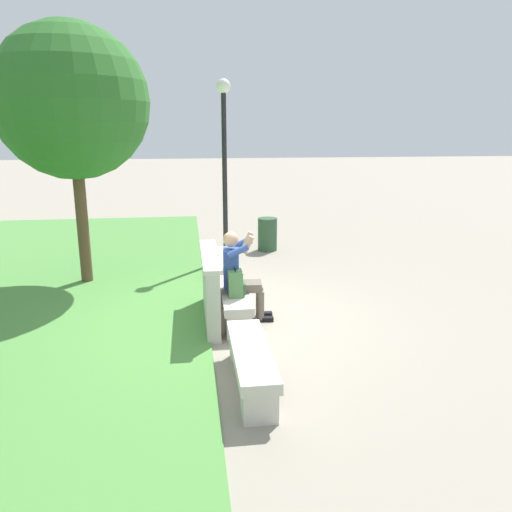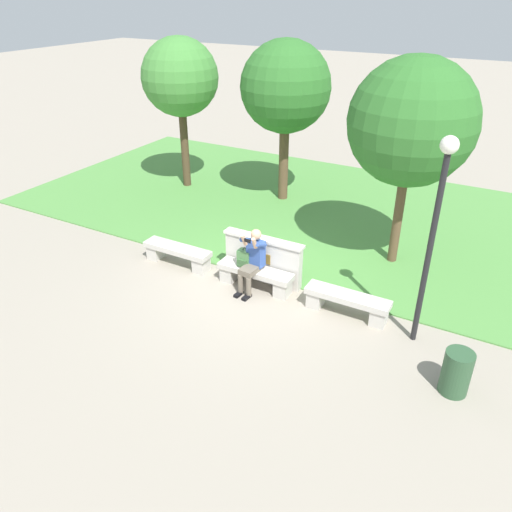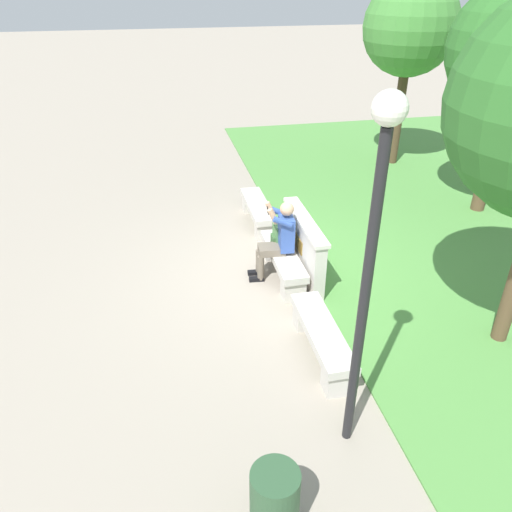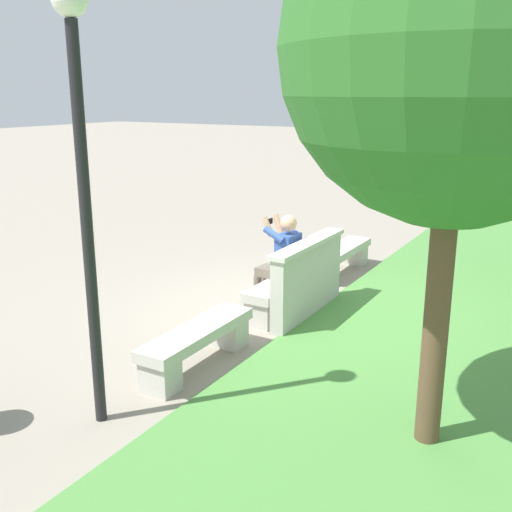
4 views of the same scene
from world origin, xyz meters
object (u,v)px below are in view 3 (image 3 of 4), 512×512
(person_photographer, at_px, (279,237))
(backpack, at_px, (280,236))
(bench_main, at_px, (258,210))
(bench_mid, at_px, (322,338))
(trash_bin, at_px, (275,503))
(bench_near, at_px, (283,261))
(tree_left_background, at_px, (411,28))
(lamp_post, at_px, (372,241))

(person_photographer, bearing_deg, backpack, 162.36)
(bench_main, relative_size, bench_mid, 1.00)
(bench_main, height_order, trash_bin, trash_bin)
(bench_near, distance_m, bench_mid, 2.00)
(bench_mid, xyz_separation_m, backpack, (-2.25, -0.00, 0.34))
(tree_left_background, distance_m, trash_bin, 10.80)
(person_photographer, distance_m, trash_bin, 4.34)
(person_photographer, relative_size, backpack, 3.08)
(person_photographer, height_order, backpack, person_photographer)
(backpack, distance_m, trash_bin, 4.57)
(trash_bin, bearing_deg, bench_mid, 151.95)
(backpack, height_order, tree_left_background, tree_left_background)
(bench_near, distance_m, person_photographer, 0.45)
(bench_near, relative_size, trash_bin, 2.18)
(backpack, xyz_separation_m, trash_bin, (4.42, -1.15, -0.25))
(tree_left_background, height_order, lamp_post, tree_left_background)
(bench_mid, relative_size, backpack, 3.81)
(person_photographer, xyz_separation_m, backpack, (-0.23, 0.07, -0.11))
(bench_mid, xyz_separation_m, tree_left_background, (-6.77, 4.18, 2.95))
(trash_bin, bearing_deg, tree_left_background, 149.17)
(tree_left_background, bearing_deg, bench_main, -56.42)
(backpack, bearing_deg, lamp_post, -2.07)
(bench_main, bearing_deg, lamp_post, -1.43)
(bench_near, xyz_separation_m, bench_mid, (2.00, 0.00, 0.00))
(person_photographer, bearing_deg, bench_near, 78.29)
(backpack, distance_m, tree_left_background, 6.70)
(bench_near, distance_m, trash_bin, 4.33)
(bench_mid, bearing_deg, bench_main, 180.00)
(bench_near, height_order, person_photographer, person_photographer)
(bench_main, height_order, tree_left_background, tree_left_background)
(bench_main, relative_size, person_photographer, 1.24)
(trash_bin, relative_size, lamp_post, 0.20)
(bench_mid, height_order, trash_bin, trash_bin)
(bench_mid, distance_m, person_photographer, 2.06)
(tree_left_background, xyz_separation_m, trash_bin, (8.94, -5.34, -2.87))
(bench_mid, relative_size, trash_bin, 2.18)
(bench_main, height_order, lamp_post, lamp_post)
(trash_bin, bearing_deg, bench_near, 164.49)
(tree_left_background, height_order, trash_bin, tree_left_background)
(backpack, xyz_separation_m, lamp_post, (3.57, -0.13, 1.80))
(bench_main, bearing_deg, bench_near, 0.00)
(bench_near, bearing_deg, bench_main, 180.00)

